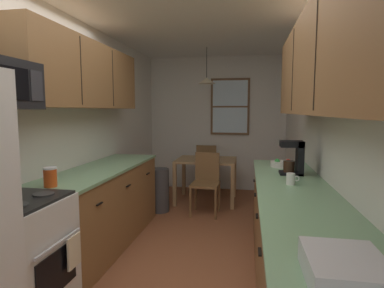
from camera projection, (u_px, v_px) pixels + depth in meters
The scene contains 23 objects.
ground_plane at pixel (193, 243), 3.61m from camera, with size 12.00×12.00×0.00m, color brown.
wall_left at pixel (82, 132), 3.71m from camera, with size 0.10×9.00×2.55m, color white.
wall_right at pixel (321, 135), 3.24m from camera, with size 0.10×9.00×2.55m, color white.
wall_back at pixel (217, 124), 6.07m from camera, with size 4.40×0.10×2.55m, color white.
ceiling_slab at pixel (193, 11), 3.34m from camera, with size 4.40×9.00×0.08m, color white.
stove_range at pixel (16, 261), 2.21m from camera, with size 0.66×0.63×1.10m.
counter_left at pixel (103, 206), 3.54m from camera, with size 0.64×2.08×0.90m.
upper_cabinets_left at pixel (85, 75), 3.36m from camera, with size 0.33×2.16×0.70m.
counter_right at pixel (297, 249), 2.43m from camera, with size 0.64×3.21×0.90m.
upper_cabinets_right at pixel (326, 61), 2.21m from camera, with size 0.33×2.89×0.76m.
dining_table at pixel (206, 166), 5.22m from camera, with size 0.98×0.77×0.72m.
dining_chair_near at pixel (206, 180), 4.64m from camera, with size 0.41×0.41×0.90m.
dining_chair_far at pixel (207, 166), 5.83m from camera, with size 0.41×0.41×0.90m.
pendant_light at pixel (207, 81), 5.07m from camera, with size 0.29×0.29×0.58m.
back_window at pixel (230, 107), 5.92m from camera, with size 0.73×0.05×1.06m.
trash_bin at pixel (160, 190), 4.73m from camera, with size 0.28×0.28×0.66m, color #3F3F42.
storage_canister at pixel (50, 177), 2.58m from camera, with size 0.11×0.11×0.16m.
dish_towel at pixel (74, 251), 2.30m from camera, with size 0.02×0.16×0.24m, color beige.
coffee_maker at pixel (295, 157), 3.07m from camera, with size 0.22×0.18×0.33m.
mug_by_coffeemaker at pixel (291, 179), 2.66m from camera, with size 0.11×0.07×0.10m.
fruit_bowl at pixel (283, 164), 3.51m from camera, with size 0.27×0.27×0.09m.
dish_rack at pixel (345, 270), 1.14m from camera, with size 0.28×0.34×0.10m, color silver.
table_serving_bowl at pixel (210, 157), 5.29m from camera, with size 0.20×0.20×0.06m, color silver.
Camera 1 is at (0.61, -2.41, 1.53)m, focal length 29.18 mm.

